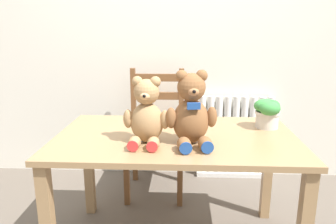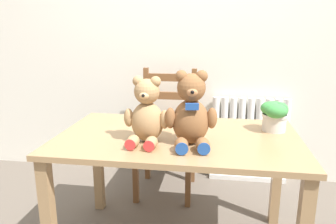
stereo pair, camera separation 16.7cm
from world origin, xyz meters
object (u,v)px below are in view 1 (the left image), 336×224
(teddy_bear_left, at_px, (147,115))
(wooden_chair_behind, at_px, (156,133))
(teddy_bear_right, at_px, (191,113))
(potted_plant, at_px, (267,111))

(teddy_bear_left, bearing_deg, wooden_chair_behind, -85.95)
(teddy_bear_right, distance_m, potted_plant, 0.54)
(teddy_bear_right, bearing_deg, potted_plant, -155.92)
(teddy_bear_left, height_order, potted_plant, teddy_bear_left)
(potted_plant, bearing_deg, wooden_chair_behind, 141.70)
(teddy_bear_left, bearing_deg, teddy_bear_right, -178.16)
(teddy_bear_left, relative_size, potted_plant, 1.98)
(wooden_chair_behind, relative_size, potted_plant, 5.59)
(wooden_chair_behind, bearing_deg, potted_plant, 141.70)
(wooden_chair_behind, distance_m, potted_plant, 0.97)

